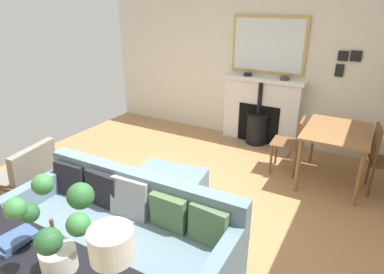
{
  "coord_description": "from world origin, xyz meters",
  "views": [
    {
      "loc": [
        2.47,
        1.9,
        2.29
      ],
      "look_at": [
        -0.73,
        0.11,
        0.75
      ],
      "focal_mm": 31.07,
      "sensor_mm": 36.0,
      "label": 1
    }
  ],
  "objects_px": {
    "dining_table": "(337,137)",
    "potted_plant": "(58,226)",
    "dining_chair_near_fireplace": "(293,140)",
    "mantel_bowl_near": "(248,74)",
    "table_lamp_far_end": "(112,247)",
    "dining_chair_by_back_wall": "(381,156)",
    "fireplace": "(260,115)",
    "mantel_bowl_far": "(285,78)",
    "ottoman": "(168,187)",
    "armchair_accent": "(25,174)",
    "console_table": "(42,265)",
    "sofa": "(123,234)",
    "book_stack": "(16,239)"
  },
  "relations": [
    {
      "from": "dining_table",
      "to": "potted_plant",
      "type": "bearing_deg",
      "value": -19.2
    },
    {
      "from": "dining_chair_near_fireplace",
      "to": "mantel_bowl_near",
      "type": "bearing_deg",
      "value": -129.49
    },
    {
      "from": "table_lamp_far_end",
      "to": "dining_chair_by_back_wall",
      "type": "distance_m",
      "value": 3.6
    },
    {
      "from": "dining_table",
      "to": "fireplace",
      "type": "bearing_deg",
      "value": -122.43
    },
    {
      "from": "mantel_bowl_near",
      "to": "potted_plant",
      "type": "distance_m",
      "value": 4.17
    },
    {
      "from": "table_lamp_far_end",
      "to": "dining_chair_by_back_wall",
      "type": "height_order",
      "value": "table_lamp_far_end"
    },
    {
      "from": "dining_table",
      "to": "dining_chair_by_back_wall",
      "type": "distance_m",
      "value": 0.55
    },
    {
      "from": "mantel_bowl_far",
      "to": "dining_chair_near_fireplace",
      "type": "xyz_separation_m",
      "value": [
        0.83,
        0.41,
        -0.65
      ]
    },
    {
      "from": "ottoman",
      "to": "potted_plant",
      "type": "distance_m",
      "value": 2.02
    },
    {
      "from": "armchair_accent",
      "to": "dining_chair_by_back_wall",
      "type": "xyz_separation_m",
      "value": [
        -2.38,
        3.45,
        0.05
      ]
    },
    {
      "from": "console_table",
      "to": "table_lamp_far_end",
      "type": "height_order",
      "value": "table_lamp_far_end"
    },
    {
      "from": "fireplace",
      "to": "dining_chair_by_back_wall",
      "type": "height_order",
      "value": "fireplace"
    },
    {
      "from": "ottoman",
      "to": "table_lamp_far_end",
      "type": "xyz_separation_m",
      "value": [
        1.8,
        0.86,
        0.85
      ]
    },
    {
      "from": "mantel_bowl_far",
      "to": "console_table",
      "type": "bearing_deg",
      "value": -6.12
    },
    {
      "from": "sofa",
      "to": "dining_chair_near_fireplace",
      "type": "distance_m",
      "value": 2.7
    },
    {
      "from": "table_lamp_far_end",
      "to": "book_stack",
      "type": "xyz_separation_m",
      "value": [
        -0.0,
        -0.89,
        -0.32
      ]
    },
    {
      "from": "mantel_bowl_far",
      "to": "dining_chair_near_fireplace",
      "type": "distance_m",
      "value": 1.13
    },
    {
      "from": "dining_table",
      "to": "armchair_accent",
      "type": "bearing_deg",
      "value": -50.71
    },
    {
      "from": "potted_plant",
      "to": "ottoman",
      "type": "bearing_deg",
      "value": -166.4
    },
    {
      "from": "console_table",
      "to": "book_stack",
      "type": "bearing_deg",
      "value": -90.76
    },
    {
      "from": "fireplace",
      "to": "dining_chair_near_fireplace",
      "type": "xyz_separation_m",
      "value": [
        0.8,
        0.74,
        -0.01
      ]
    },
    {
      "from": "fireplace",
      "to": "mantel_bowl_near",
      "type": "bearing_deg",
      "value": -95.57
    },
    {
      "from": "mantel_bowl_near",
      "to": "mantel_bowl_far",
      "type": "height_order",
      "value": "mantel_bowl_near"
    },
    {
      "from": "fireplace",
      "to": "console_table",
      "type": "height_order",
      "value": "fireplace"
    },
    {
      "from": "fireplace",
      "to": "potted_plant",
      "type": "xyz_separation_m",
      "value": [
        4.13,
        0.12,
        0.57
      ]
    },
    {
      "from": "ottoman",
      "to": "dining_table",
      "type": "xyz_separation_m",
      "value": [
        -1.53,
        1.59,
        0.4
      ]
    },
    {
      "from": "dining_chair_by_back_wall",
      "to": "potted_plant",
      "type": "bearing_deg",
      "value": -27.01
    },
    {
      "from": "mantel_bowl_near",
      "to": "sofa",
      "type": "xyz_separation_m",
      "value": [
        3.39,
        0.15,
        -0.77
      ]
    },
    {
      "from": "console_table",
      "to": "dining_chair_by_back_wall",
      "type": "distance_m",
      "value": 3.84
    },
    {
      "from": "table_lamp_far_end",
      "to": "dining_chair_by_back_wall",
      "type": "bearing_deg",
      "value": 159.19
    },
    {
      "from": "dining_table",
      "to": "dining_chair_near_fireplace",
      "type": "relative_size",
      "value": 1.27
    },
    {
      "from": "potted_plant",
      "to": "dining_chair_near_fireplace",
      "type": "height_order",
      "value": "potted_plant"
    },
    {
      "from": "mantel_bowl_far",
      "to": "console_table",
      "type": "xyz_separation_m",
      "value": [
        4.16,
        -0.45,
        -0.47
      ]
    },
    {
      "from": "book_stack",
      "to": "sofa",
      "type": "bearing_deg",
      "value": 163.6
    },
    {
      "from": "ottoman",
      "to": "fireplace",
      "type": "bearing_deg",
      "value": 172.29
    },
    {
      "from": "table_lamp_far_end",
      "to": "dining_chair_near_fireplace",
      "type": "relative_size",
      "value": 0.56
    },
    {
      "from": "armchair_accent",
      "to": "potted_plant",
      "type": "distance_m",
      "value": 2.08
    },
    {
      "from": "ottoman",
      "to": "armchair_accent",
      "type": "xyz_separation_m",
      "value": [
        0.87,
        -1.33,
        0.22
      ]
    },
    {
      "from": "book_stack",
      "to": "dining_table",
      "type": "relative_size",
      "value": 0.28
    },
    {
      "from": "mantel_bowl_far",
      "to": "sofa",
      "type": "height_order",
      "value": "mantel_bowl_far"
    },
    {
      "from": "mantel_bowl_far",
      "to": "dining_table",
      "type": "height_order",
      "value": "mantel_bowl_far"
    },
    {
      "from": "potted_plant",
      "to": "dining_chair_by_back_wall",
      "type": "relative_size",
      "value": 0.67
    },
    {
      "from": "potted_plant",
      "to": "table_lamp_far_end",
      "type": "bearing_deg",
      "value": 88.4
    },
    {
      "from": "book_stack",
      "to": "dining_table",
      "type": "height_order",
      "value": "book_stack"
    },
    {
      "from": "fireplace",
      "to": "console_table",
      "type": "distance_m",
      "value": 4.14
    },
    {
      "from": "potted_plant",
      "to": "dining_table",
      "type": "xyz_separation_m",
      "value": [
        -3.32,
        1.16,
        -0.42
      ]
    },
    {
      "from": "mantel_bowl_near",
      "to": "console_table",
      "type": "xyz_separation_m",
      "value": [
        4.16,
        0.16,
        -0.47
      ]
    },
    {
      "from": "console_table",
      "to": "dining_table",
      "type": "height_order",
      "value": "console_table"
    },
    {
      "from": "armchair_accent",
      "to": "book_stack",
      "type": "distance_m",
      "value": 1.63
    },
    {
      "from": "mantel_bowl_far",
      "to": "dining_table",
      "type": "distance_m",
      "value": 1.35
    }
  ]
}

